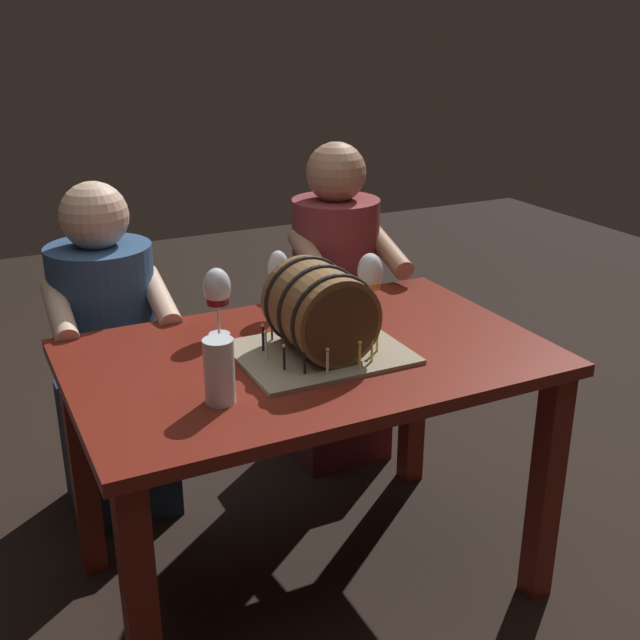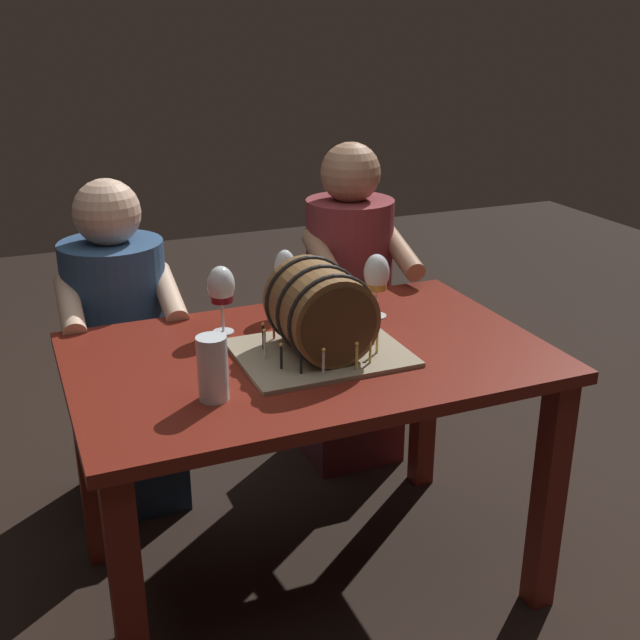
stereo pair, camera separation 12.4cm
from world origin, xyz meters
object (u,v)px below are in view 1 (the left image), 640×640
at_px(wine_glass_amber, 370,275).
at_px(person_seated_left, 111,368).
at_px(dining_table, 308,392).
at_px(barrel_cake, 320,314).
at_px(wine_glass_empty, 278,271).
at_px(beer_pint, 219,374).
at_px(wine_glass_red, 217,290).
at_px(person_seated_right, 335,321).

height_order(wine_glass_amber, person_seated_left, person_seated_left).
xyz_separation_m(dining_table, barrel_cake, (0.02, -0.03, 0.24)).
height_order(wine_glass_empty, beer_pint, wine_glass_empty).
bearing_deg(barrel_cake, beer_pint, -156.47).
bearing_deg(wine_glass_amber, dining_table, -149.43).
distance_m(wine_glass_red, wine_glass_empty, 0.24).
bearing_deg(person_seated_right, wine_glass_amber, -105.39).
distance_m(barrel_cake, person_seated_left, 0.88).
distance_m(dining_table, wine_glass_empty, 0.40).
bearing_deg(wine_glass_amber, wine_glass_empty, 150.78).
bearing_deg(dining_table, barrel_cake, -57.82).
relative_size(beer_pint, person_seated_left, 0.14).
bearing_deg(dining_table, person_seated_right, 57.14).
xyz_separation_m(dining_table, wine_glass_empty, (0.05, 0.30, 0.26)).
bearing_deg(person_seated_right, dining_table, -122.86).
height_order(person_seated_left, person_seated_right, person_seated_right).
relative_size(wine_glass_amber, beer_pint, 1.23).
bearing_deg(wine_glass_amber, person_seated_right, 74.61).
relative_size(wine_glass_red, person_seated_left, 0.17).
bearing_deg(wine_glass_empty, person_seated_right, 42.64).
bearing_deg(wine_glass_red, person_seated_left, 119.51).
bearing_deg(beer_pint, wine_glass_empty, 53.24).
bearing_deg(beer_pint, dining_table, 29.45).
bearing_deg(dining_table, beer_pint, -150.55).
xyz_separation_m(dining_table, person_seated_left, (-0.42, 0.64, -0.11)).
distance_m(dining_table, barrel_cake, 0.24).
xyz_separation_m(wine_glass_amber, wine_glass_empty, (-0.24, 0.13, 0.01)).
bearing_deg(person_seated_right, barrel_cake, -120.37).
bearing_deg(person_seated_left, wine_glass_amber, -34.15).
bearing_deg(wine_glass_red, beer_pint, -108.93).
bearing_deg(beer_pint, wine_glass_red, 71.07).
relative_size(wine_glass_red, beer_pint, 1.25).
bearing_deg(barrel_cake, person_seated_right, 59.63).
xyz_separation_m(barrel_cake, person_seated_left, (-0.44, 0.68, -0.35)).
bearing_deg(wine_glass_empty, beer_pint, -126.76).
relative_size(wine_glass_empty, person_seated_left, 0.17).
xyz_separation_m(dining_table, wine_glass_amber, (0.29, 0.17, 0.25)).
relative_size(dining_table, person_seated_left, 1.12).
bearing_deg(barrel_cake, wine_glass_amber, 37.05).
height_order(wine_glass_red, wine_glass_empty, same).
bearing_deg(wine_glass_red, person_seated_right, 35.54).
bearing_deg(person_seated_right, beer_pint, -131.61).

